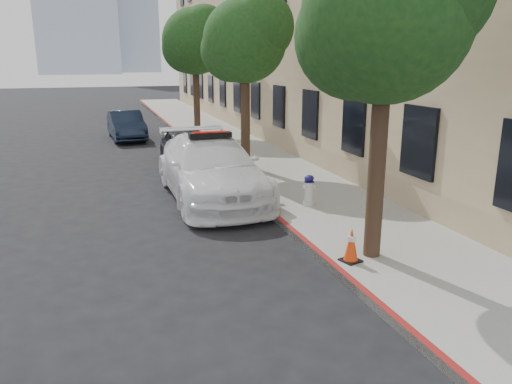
{
  "coord_description": "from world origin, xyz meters",
  "views": [
    {
      "loc": [
        -1.69,
        -9.42,
        3.61
      ],
      "look_at": [
        1.28,
        -0.18,
        1.0
      ],
      "focal_mm": 35.0,
      "sensor_mm": 36.0,
      "label": 1
    }
  ],
  "objects_px": {
    "police_car": "(211,168)",
    "fire_hydrant": "(309,190)",
    "traffic_cone": "(351,245)",
    "parked_car_mid": "(185,148)",
    "parked_car_far": "(126,125)"
  },
  "relations": [
    {
      "from": "parked_car_mid",
      "to": "parked_car_far",
      "type": "height_order",
      "value": "parked_car_far"
    },
    {
      "from": "police_car",
      "to": "traffic_cone",
      "type": "bearing_deg",
      "value": -76.29
    },
    {
      "from": "traffic_cone",
      "to": "fire_hydrant",
      "type": "bearing_deg",
      "value": 78.52
    },
    {
      "from": "parked_car_far",
      "to": "fire_hydrant",
      "type": "bearing_deg",
      "value": -78.49
    },
    {
      "from": "parked_car_mid",
      "to": "police_car",
      "type": "bearing_deg",
      "value": -89.62
    },
    {
      "from": "police_car",
      "to": "parked_car_far",
      "type": "relative_size",
      "value": 1.42
    },
    {
      "from": "parked_car_far",
      "to": "fire_hydrant",
      "type": "distance_m",
      "value": 13.26
    },
    {
      "from": "parked_car_mid",
      "to": "parked_car_far",
      "type": "distance_m",
      "value": 6.9
    },
    {
      "from": "police_car",
      "to": "fire_hydrant",
      "type": "distance_m",
      "value": 2.74
    },
    {
      "from": "traffic_cone",
      "to": "parked_car_mid",
      "type": "bearing_deg",
      "value": 97.38
    },
    {
      "from": "police_car",
      "to": "fire_hydrant",
      "type": "height_order",
      "value": "police_car"
    },
    {
      "from": "fire_hydrant",
      "to": "police_car",
      "type": "bearing_deg",
      "value": 158.0
    },
    {
      "from": "police_car",
      "to": "parked_car_far",
      "type": "xyz_separation_m",
      "value": [
        -1.48,
        10.95,
        -0.17
      ]
    },
    {
      "from": "police_car",
      "to": "traffic_cone",
      "type": "distance_m",
      "value": 5.47
    },
    {
      "from": "parked_car_mid",
      "to": "parked_car_far",
      "type": "xyz_separation_m",
      "value": [
        -1.54,
        6.72,
        0.01
      ]
    }
  ]
}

